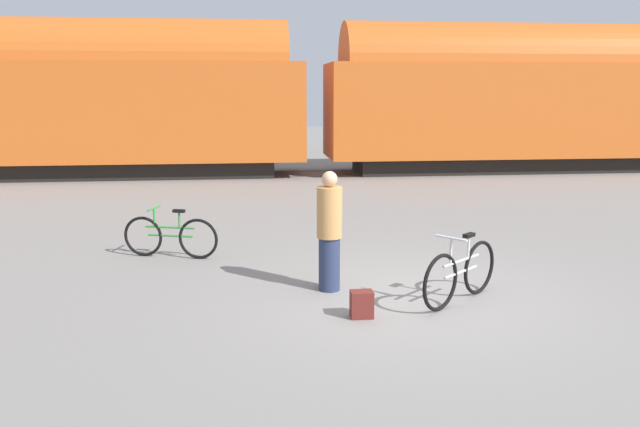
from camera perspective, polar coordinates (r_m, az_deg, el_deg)
The scene contains 8 objects.
ground_plane at distance 8.72m, azimuth 8.48°, elevation -7.58°, with size 80.00×80.00×0.00m, color gray.
freight_train at distance 20.96m, azimuth -0.42°, elevation 10.79°, with size 53.09×2.84×5.00m.
rail_near at distance 20.43m, azimuth -0.20°, elevation 3.43°, with size 65.09×0.07×0.01m, color #4C4238.
rail_far at distance 21.85m, azimuth -0.60°, elevation 3.94°, with size 65.09×0.07×0.01m, color #4C4238.
bicycle_green at distance 10.81m, azimuth -13.52°, elevation -2.05°, with size 1.62×0.57×0.86m.
bicycle_silver at distance 8.54m, azimuth 12.73°, elevation -5.34°, with size 1.35×1.12×0.94m.
person_in_tan at distance 8.71m, azimuth 0.86°, elevation -1.66°, with size 0.35×0.35×1.70m.
backpack at distance 7.86m, azimuth 3.83°, elevation -8.28°, with size 0.28×0.20×0.34m.
Camera 1 is at (-2.17, -7.97, 2.80)m, focal length 35.00 mm.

